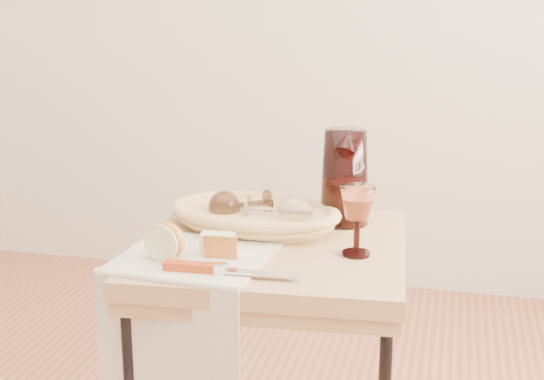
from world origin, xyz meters
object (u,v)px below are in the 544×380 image
(table_knife, at_px, (225,268))
(bread_basket, at_px, (255,218))
(apple_half, at_px, (167,240))
(wine_goblet, at_px, (357,221))
(tea_towel, at_px, (194,257))
(goblet_lying_b, at_px, (275,210))
(pitcher, at_px, (345,177))
(goblet_lying_a, at_px, (243,204))

(table_knife, bearing_deg, bread_basket, 91.19)
(apple_half, height_order, table_knife, apple_half)
(wine_goblet, xyz_separation_m, table_knife, (-0.22, -0.17, -0.06))
(bread_basket, bearing_deg, tea_towel, -100.26)
(tea_towel, xyz_separation_m, goblet_lying_b, (0.12, 0.20, 0.05))
(tea_towel, height_order, pitcher, pitcher)
(goblet_lying_b, distance_m, wine_goblet, 0.22)
(tea_towel, xyz_separation_m, table_knife, (0.09, -0.07, 0.01))
(tea_towel, xyz_separation_m, pitcher, (0.25, 0.31, 0.10))
(wine_goblet, bearing_deg, table_knife, -142.24)
(pitcher, bearing_deg, goblet_lying_a, -150.57)
(goblet_lying_b, bearing_deg, table_knife, -99.14)
(goblet_lying_b, relative_size, apple_half, 1.53)
(tea_towel, relative_size, pitcher, 1.14)
(tea_towel, relative_size, table_knife, 1.15)
(goblet_lying_a, height_order, wine_goblet, wine_goblet)
(tea_towel, relative_size, goblet_lying_b, 2.30)
(wine_goblet, height_order, table_knife, wine_goblet)
(apple_half, bearing_deg, wine_goblet, 31.64)
(pitcher, distance_m, wine_goblet, 0.22)
(tea_towel, height_order, goblet_lying_a, goblet_lying_a)
(tea_towel, distance_m, table_knife, 0.12)
(goblet_lying_a, height_order, goblet_lying_b, goblet_lying_b)
(bread_basket, height_order, goblet_lying_b, goblet_lying_b)
(tea_towel, relative_size, bread_basket, 0.84)
(apple_half, relative_size, table_knife, 0.32)
(goblet_lying_a, bearing_deg, pitcher, 161.17)
(bread_basket, distance_m, table_knife, 0.30)
(goblet_lying_a, xyz_separation_m, table_knife, (0.05, -0.31, -0.03))
(pitcher, distance_m, apple_half, 0.45)
(bread_basket, height_order, wine_goblet, wine_goblet)
(wine_goblet, relative_size, apple_half, 1.76)
(tea_towel, xyz_separation_m, bread_basket, (0.07, 0.22, 0.02))
(tea_towel, bearing_deg, table_knife, -36.04)
(goblet_lying_a, distance_m, goblet_lying_b, 0.09)
(bread_basket, xyz_separation_m, apple_half, (-0.11, -0.25, 0.02))
(goblet_lying_a, height_order, pitcher, pitcher)
(table_knife, bearing_deg, pitcher, 63.59)
(goblet_lying_b, xyz_separation_m, wine_goblet, (0.19, -0.10, 0.02))
(wine_goblet, distance_m, table_knife, 0.29)
(goblet_lying_a, xyz_separation_m, wine_goblet, (0.28, -0.14, 0.02))
(pitcher, bearing_deg, table_knife, -101.74)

